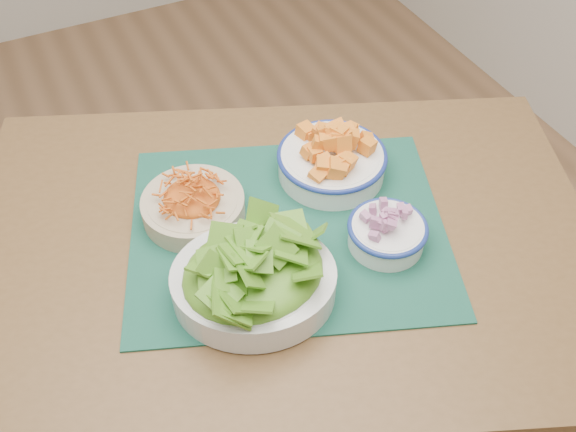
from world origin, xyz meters
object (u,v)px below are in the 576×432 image
at_px(onion_bowl, 387,230).
at_px(squash_bowl, 332,155).
at_px(placemat, 288,229).
at_px(carrot_bowl, 193,202).
at_px(lettuce_bowl, 253,274).
at_px(table, 280,277).

bearing_deg(onion_bowl, squash_bowl, 90.02).
height_order(placemat, onion_bowl, onion_bowl).
distance_m(placemat, onion_bowl, 0.17).
bearing_deg(carrot_bowl, placemat, -36.37).
xyz_separation_m(placemat, onion_bowl, (0.13, -0.10, 0.03)).
relative_size(placemat, lettuce_bowl, 1.69).
relative_size(table, placemat, 2.39).
xyz_separation_m(squash_bowl, lettuce_bowl, (-0.24, -0.19, 0.00)).
height_order(carrot_bowl, onion_bowl, carrot_bowl).
bearing_deg(table, carrot_bowl, 158.53).
relative_size(placemat, carrot_bowl, 2.56).
bearing_deg(table, lettuce_bowl, -111.24).
relative_size(table, onion_bowl, 8.71).
xyz_separation_m(placemat, squash_bowl, (0.13, 0.09, 0.05)).
relative_size(squash_bowl, lettuce_bowl, 0.74).
bearing_deg(placemat, squash_bowl, 54.28).
height_order(placemat, carrot_bowl, carrot_bowl).
xyz_separation_m(placemat, carrot_bowl, (-0.13, 0.10, 0.04)).
distance_m(placemat, lettuce_bowl, 0.16).
xyz_separation_m(table, carrot_bowl, (-0.11, 0.11, 0.15)).
height_order(carrot_bowl, squash_bowl, squash_bowl).
distance_m(table, onion_bowl, 0.23).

